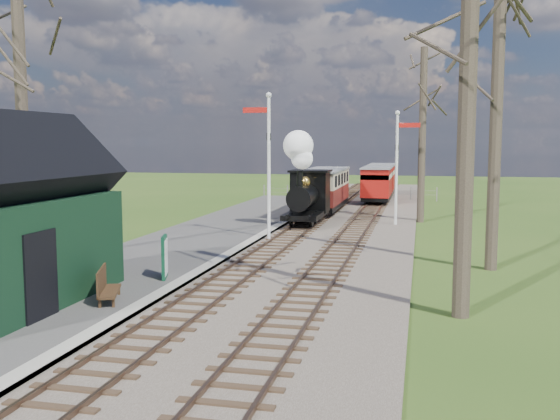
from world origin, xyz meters
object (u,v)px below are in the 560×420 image
at_px(station_shed, 8,221).
at_px(semaphore_near, 267,156).
at_px(semaphore_far, 398,159).
at_px(coach, 325,188).
at_px(locomotive, 306,185).
at_px(red_carriage_a, 377,184).
at_px(bench, 105,286).
at_px(person, 98,265).
at_px(sign_board, 165,257).
at_px(red_carriage_b, 382,179).

distance_m(station_shed, semaphore_near, 12.58).
height_order(semaphore_far, coach, semaphore_far).
relative_size(semaphore_far, locomotive, 1.26).
xyz_separation_m(semaphore_near, red_carriage_a, (3.37, 17.00, -2.22)).
relative_size(bench, person, 1.25).
xyz_separation_m(semaphore_far, sign_board, (-6.16, -14.40, -2.52)).
distance_m(semaphore_near, semaphore_far, 7.91).
bearing_deg(red_carriage_a, coach, -112.72).
relative_size(red_carriage_b, person, 3.87).
height_order(semaphore_near, red_carriage_a, semaphore_near).
xyz_separation_m(red_carriage_b, sign_board, (-4.39, -30.90, -0.58)).
bearing_deg(person, semaphore_near, -22.96).
bearing_deg(station_shed, red_carriage_b, 78.69).
height_order(red_carriage_b, person, red_carriage_b).
xyz_separation_m(semaphore_far, coach, (-4.37, 4.79, -1.82)).
xyz_separation_m(red_carriage_a, bench, (-4.77, -28.23, -0.81)).
bearing_deg(person, bench, -155.11).
bearing_deg(semaphore_far, coach, 132.40).
xyz_separation_m(station_shed, red_carriage_a, (6.90, 29.00, -0.86)).
bearing_deg(sign_board, coach, 84.67).
relative_size(locomotive, red_carriage_a, 0.96).
distance_m(bench, person, 1.71).
xyz_separation_m(semaphore_near, coach, (0.77, 10.79, -2.09)).
relative_size(station_shed, coach, 0.87).
xyz_separation_m(red_carriage_a, sign_board, (-4.39, -25.40, -0.58)).
height_order(locomotive, red_carriage_b, locomotive).
bearing_deg(sign_board, locomotive, 82.29).
bearing_deg(bench, semaphore_near, 82.87).
height_order(bench, person, person).
distance_m(semaphore_far, red_carriage_a, 11.31).
bearing_deg(red_carriage_a, bench, -99.60).
height_order(semaphore_far, red_carriage_a, semaphore_far).
relative_size(semaphore_far, red_carriage_b, 1.21).
xyz_separation_m(coach, red_carriage_b, (2.60, 11.71, -0.12)).
bearing_deg(red_carriage_a, station_shed, -103.38).
bearing_deg(semaphore_far, station_shed, -115.72).
relative_size(station_shed, red_carriage_a, 1.33).
height_order(semaphore_far, red_carriage_b, semaphore_far).
distance_m(station_shed, coach, 23.20).
xyz_separation_m(semaphore_far, person, (-7.50, -15.84, -2.54)).
relative_size(semaphore_far, person, 4.67).
distance_m(coach, bench, 22.15).
distance_m(sign_board, person, 1.97).
relative_size(semaphore_near, bench, 4.06).
bearing_deg(coach, station_shed, -100.68).
xyz_separation_m(semaphore_near, sign_board, (-1.02, -8.40, -2.79)).
bearing_deg(locomotive, bench, -97.72).
distance_m(locomotive, red_carriage_a, 12.57).
bearing_deg(bench, semaphore_far, 69.20).
xyz_separation_m(semaphore_near, person, (-2.36, -9.84, -2.81)).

